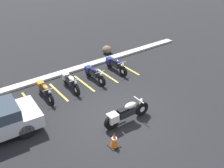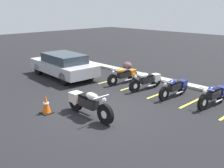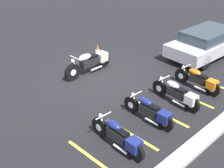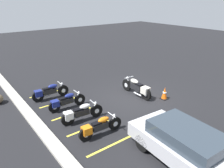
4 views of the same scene
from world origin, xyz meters
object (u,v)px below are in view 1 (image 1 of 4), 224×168
parked_bike_0 (45,90)px  parked_bike_2 (94,73)px  motorcycle_cream_featured (125,113)px  traffic_cone (114,140)px  landscape_rock_0 (107,50)px  parked_bike_1 (70,81)px  parked_bike_3 (115,64)px

parked_bike_0 → parked_bike_2: parked_bike_2 is taller
motorcycle_cream_featured → traffic_cone: motorcycle_cream_featured is taller
parked_bike_0 → landscape_rock_0: 6.28m
motorcycle_cream_featured → parked_bike_0: motorcycle_cream_featured is taller
parked_bike_1 → traffic_cone: (-0.74, -4.87, -0.11)m
parked_bike_1 → parked_bike_3: parked_bike_3 is taller
parked_bike_3 → parked_bike_1: bearing=-83.9°
parked_bike_0 → parked_bike_3: size_ratio=0.96×
parked_bike_2 → parked_bike_3: size_ratio=0.96×
motorcycle_cream_featured → parked_bike_2: (0.99, 3.98, -0.07)m
motorcycle_cream_featured → parked_bike_1: 4.01m
parked_bike_1 → motorcycle_cream_featured: bearing=11.7°
parked_bike_3 → parked_bike_2: bearing=-80.5°
parked_bike_1 → landscape_rock_0: (4.25, 2.65, -0.16)m
parked_bike_3 → traffic_cone: size_ratio=3.04×
parked_bike_1 → parked_bike_2: bearing=94.8°
traffic_cone → parked_bike_1: bearing=81.4°
parked_bike_0 → landscape_rock_0: bearing=118.3°
motorcycle_cream_featured → traffic_cone: size_ratio=3.42×
parked_bike_3 → landscape_rock_0: bearing=157.2°
parked_bike_0 → landscape_rock_0: parked_bike_0 is taller
landscape_rock_0 → motorcycle_cream_featured: bearing=-119.6°
parked_bike_0 → motorcycle_cream_featured: bearing=28.9°
motorcycle_cream_featured → parked_bike_3: size_ratio=1.13×
traffic_cone → parked_bike_3: bearing=52.9°
motorcycle_cream_featured → parked_bike_0: 4.39m
parked_bike_0 → parked_bike_1: size_ratio=0.97×
landscape_rock_0 → traffic_cone: bearing=-123.6°
motorcycle_cream_featured → landscape_rock_0: (3.76, 6.62, -0.22)m
parked_bike_2 → parked_bike_3: 1.63m
parked_bike_2 → parked_bike_3: parked_bike_3 is taller
parked_bike_3 → traffic_cone: parked_bike_3 is taller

